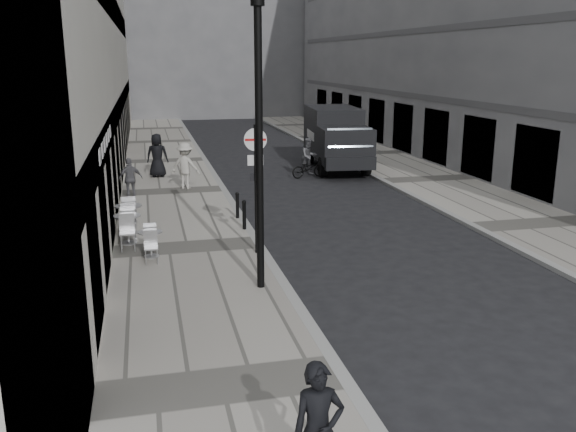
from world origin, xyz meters
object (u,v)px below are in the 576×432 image
Objects in this scene: sign_post at (256,172)px; cyclist at (309,162)px; walking_man at (318,430)px; lamppost at (259,129)px; panel_van at (336,135)px.

cyclist is (4.33, 10.63, -1.64)m from sign_post.
walking_man is 0.26× the size of lamppost.
lamppost is at bearing -123.67° from cyclist.
sign_post is 2.92m from lamppost.
sign_post is at bearing -110.03° from panel_van.
lamppost is at bearing -91.12° from sign_post.
walking_man is 9.61m from sign_post.
cyclist is (-1.89, -2.01, -0.93)m from panel_van.
cyclist is at bearing 75.06° from sign_post.
sign_post is at bearing -126.18° from cyclist.
walking_man reaches higher than cyclist.
lamppost is (-0.37, -2.53, 1.41)m from sign_post.
lamppost is 1.02× the size of panel_van.
sign_post is (0.99, 9.46, 1.37)m from walking_man.
panel_van is at bearing 66.51° from lamppost.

